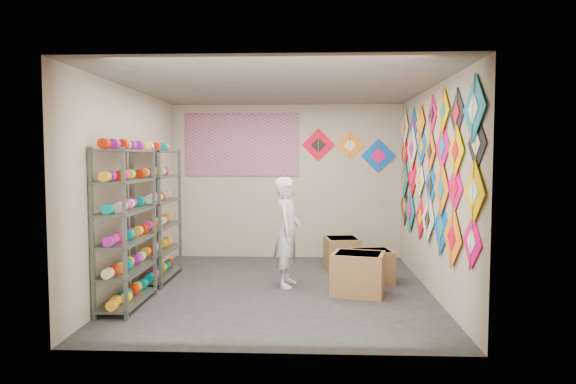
{
  "coord_description": "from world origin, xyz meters",
  "views": [
    {
      "loc": [
        0.4,
        -6.8,
        1.8
      ],
      "look_at": [
        0.1,
        0.3,
        1.3
      ],
      "focal_mm": 32.0,
      "sensor_mm": 36.0,
      "label": 1
    }
  ],
  "objects_px": {
    "shelf_rack_front": "(126,228)",
    "shelf_rack_back": "(158,215)",
    "carton_a": "(358,274)",
    "carton_b": "(372,266)",
    "carton_c": "(342,253)",
    "shopkeeper": "(288,232)"
  },
  "relations": [
    {
      "from": "shelf_rack_front",
      "to": "carton_b",
      "type": "xyz_separation_m",
      "value": [
        3.07,
        1.3,
        -0.72
      ]
    },
    {
      "from": "shelf_rack_front",
      "to": "shopkeeper",
      "type": "relative_size",
      "value": 1.26
    },
    {
      "from": "carton_b",
      "to": "carton_c",
      "type": "relative_size",
      "value": 1.0
    },
    {
      "from": "carton_a",
      "to": "carton_c",
      "type": "bearing_deg",
      "value": 107.72
    },
    {
      "from": "shopkeeper",
      "to": "carton_c",
      "type": "relative_size",
      "value": 2.65
    },
    {
      "from": "shelf_rack_back",
      "to": "carton_b",
      "type": "relative_size",
      "value": 3.33
    },
    {
      "from": "shopkeeper",
      "to": "carton_c",
      "type": "distance_m",
      "value": 1.5
    },
    {
      "from": "carton_b",
      "to": "shelf_rack_front",
      "type": "bearing_deg",
      "value": -165.65
    },
    {
      "from": "carton_a",
      "to": "carton_c",
      "type": "distance_m",
      "value": 1.54
    },
    {
      "from": "shelf_rack_front",
      "to": "shelf_rack_back",
      "type": "bearing_deg",
      "value": 90.0
    },
    {
      "from": "shelf_rack_front",
      "to": "carton_c",
      "type": "xyz_separation_m",
      "value": [
        2.7,
        2.19,
        -0.7
      ]
    },
    {
      "from": "shelf_rack_front",
      "to": "carton_a",
      "type": "xyz_separation_m",
      "value": [
        2.82,
        0.65,
        -0.68
      ]
    },
    {
      "from": "shelf_rack_back",
      "to": "carton_a",
      "type": "xyz_separation_m",
      "value": [
        2.82,
        -0.65,
        -0.68
      ]
    },
    {
      "from": "shelf_rack_front",
      "to": "shelf_rack_back",
      "type": "height_order",
      "value": "same"
    },
    {
      "from": "carton_a",
      "to": "shelf_rack_front",
      "type": "bearing_deg",
      "value": -153.47
    },
    {
      "from": "carton_b",
      "to": "carton_c",
      "type": "xyz_separation_m",
      "value": [
        -0.37,
        0.89,
        0.02
      ]
    },
    {
      "from": "shopkeeper",
      "to": "carton_b",
      "type": "xyz_separation_m",
      "value": [
        1.19,
        0.25,
        -0.52
      ]
    },
    {
      "from": "shopkeeper",
      "to": "carton_b",
      "type": "height_order",
      "value": "shopkeeper"
    },
    {
      "from": "carton_a",
      "to": "carton_b",
      "type": "relative_size",
      "value": 1.14
    },
    {
      "from": "shelf_rack_front",
      "to": "shelf_rack_back",
      "type": "xyz_separation_m",
      "value": [
        0.0,
        1.3,
        0.0
      ]
    },
    {
      "from": "shelf_rack_back",
      "to": "carton_b",
      "type": "distance_m",
      "value": 3.15
    },
    {
      "from": "carton_c",
      "to": "shopkeeper",
      "type": "bearing_deg",
      "value": -133.55
    }
  ]
}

